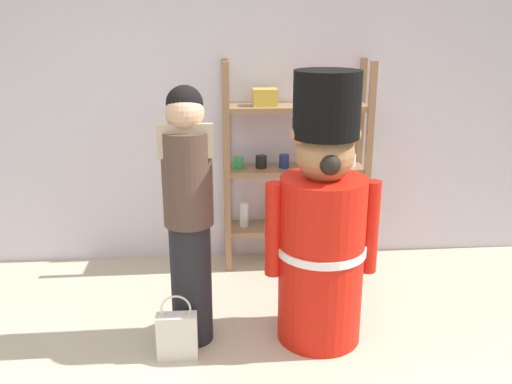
% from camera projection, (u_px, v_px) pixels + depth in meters
% --- Properties ---
extents(back_wall, '(6.40, 0.12, 2.60)m').
position_uv_depth(back_wall, '(228.00, 107.00, 4.54)').
color(back_wall, silver).
rests_on(back_wall, ground_plane).
extents(merchandise_shelf, '(1.17, 0.35, 1.69)m').
position_uv_depth(merchandise_shelf, '(295.00, 164.00, 4.51)').
color(merchandise_shelf, '#93704C').
rests_on(merchandise_shelf, ground_plane).
extents(teddy_bear_guard, '(0.71, 0.56, 1.72)m').
position_uv_depth(teddy_bear_guard, '(322.00, 228.00, 3.41)').
color(teddy_bear_guard, red).
rests_on(teddy_bear_guard, ground_plane).
extents(person_shopper, '(0.32, 0.30, 1.64)m').
position_uv_depth(person_shopper, '(189.00, 211.00, 3.35)').
color(person_shopper, black).
rests_on(person_shopper, ground_plane).
extents(shopping_bag, '(0.25, 0.10, 0.42)m').
position_uv_depth(shopping_bag, '(177.00, 335.00, 3.37)').
color(shopping_bag, silver).
rests_on(shopping_bag, ground_plane).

